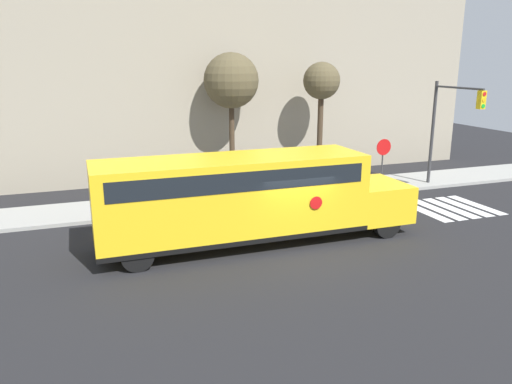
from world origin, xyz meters
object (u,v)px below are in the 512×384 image
at_px(stop_sign, 383,156).
at_px(traffic_light, 448,119).
at_px(school_bus, 245,195).
at_px(tree_far_sidewalk, 231,82).
at_px(tree_near_sidewalk, 321,84).

xyz_separation_m(stop_sign, traffic_light, (2.79, -1.11, 1.77)).
distance_m(school_bus, tree_far_sidewalk, 9.58).
relative_size(traffic_light, tree_far_sidewalk, 0.79).
bearing_deg(traffic_light, tree_far_sidewalk, 152.85).
distance_m(stop_sign, tree_near_sidewalk, 4.97).
xyz_separation_m(traffic_light, tree_near_sidewalk, (-4.66, 4.27, 1.57)).
bearing_deg(school_bus, stop_sign, 29.38).
height_order(school_bus, tree_near_sidewalk, tree_near_sidewalk).
height_order(traffic_light, tree_near_sidewalk, tree_near_sidewalk).
bearing_deg(stop_sign, tree_near_sidewalk, 120.65).
xyz_separation_m(school_bus, tree_near_sidewalk, (6.93, 8.12, 3.29)).
xyz_separation_m(stop_sign, tree_near_sidewalk, (-1.88, 3.17, 3.35)).
bearing_deg(stop_sign, school_bus, -150.62).
relative_size(school_bus, stop_sign, 4.41).
height_order(school_bus, traffic_light, traffic_light).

